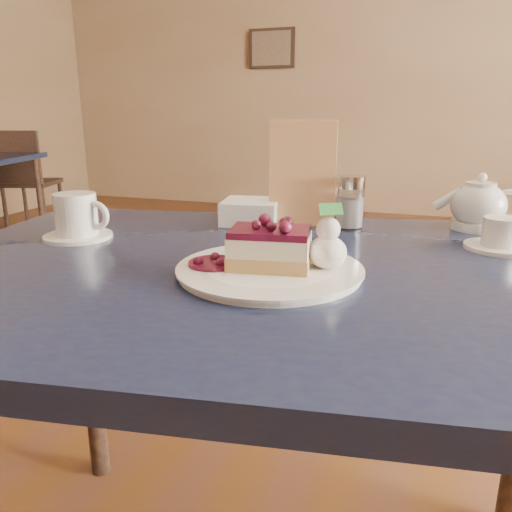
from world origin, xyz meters
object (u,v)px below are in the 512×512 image
(main_table, at_px, (274,310))
(dessert_plate, at_px, (270,271))
(tea_set, at_px, (482,212))
(coffee_set, at_px, (78,218))
(cheesecake_slice, at_px, (270,248))

(main_table, xyz_separation_m, dessert_plate, (0.01, -0.05, 0.09))
(dessert_plate, relative_size, tea_set, 1.02)
(coffee_set, height_order, tea_set, tea_set)
(dessert_plate, relative_size, cheesecake_slice, 2.09)
(cheesecake_slice, bearing_deg, coffee_set, 158.59)
(tea_set, bearing_deg, coffee_set, -158.32)
(dessert_plate, distance_m, cheesecake_slice, 0.04)
(coffee_set, xyz_separation_m, tea_set, (0.80, 0.32, 0.00))
(dessert_plate, distance_m, tea_set, 0.55)
(dessert_plate, bearing_deg, main_table, 98.55)
(coffee_set, bearing_deg, main_table, -6.37)
(dessert_plate, height_order, coffee_set, coffee_set)
(dessert_plate, distance_m, coffee_set, 0.46)
(dessert_plate, height_order, cheesecake_slice, cheesecake_slice)
(dessert_plate, bearing_deg, tea_set, 50.20)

